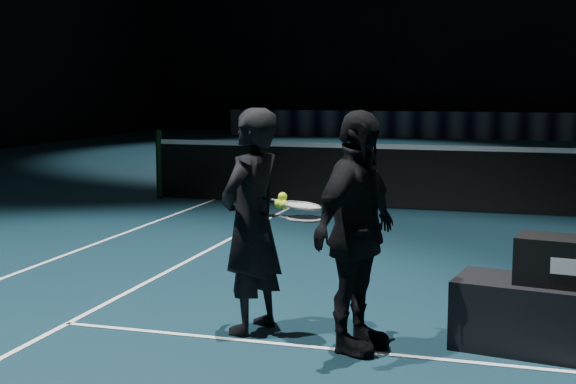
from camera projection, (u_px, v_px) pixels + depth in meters
name	position (u px, v px, depth m)	size (l,w,h in m)	color
net_post_left	(159.00, 164.00, 12.81)	(0.10, 0.10, 1.10)	black
sponsor_backdrop	(552.00, 127.00, 25.73)	(22.00, 0.15, 0.90)	black
player_bench	(576.00, 321.00, 5.40)	(1.62, 0.54, 0.49)	black
player_a	(251.00, 221.00, 5.88)	(0.61, 0.40, 1.66)	black
player_b	(356.00, 232.00, 5.45)	(0.97, 0.41, 1.66)	black
racket_lower	(305.00, 219.00, 5.64)	(0.68, 0.22, 0.03)	black
racket_upper	(302.00, 206.00, 5.69)	(0.68, 0.22, 0.03)	black
tennis_balls	(282.00, 202.00, 5.73)	(0.12, 0.10, 0.12)	#BFD92E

